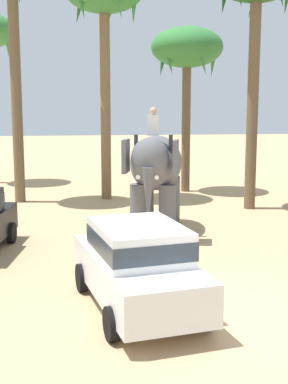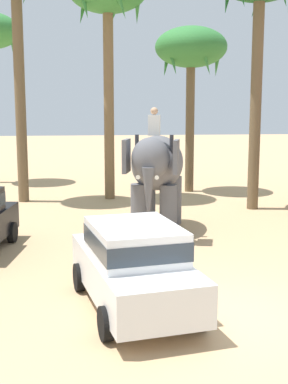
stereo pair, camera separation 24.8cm
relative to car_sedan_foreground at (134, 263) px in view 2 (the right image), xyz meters
The scene contains 4 objects.
ground_plane 1.90m from the car_sedan_foreground, 19.83° to the right, with size 120.00×120.00×0.00m, color tan.
car_sedan_foreground is the anchor object (origin of this frame).
elephant_with_mahout 6.53m from the car_sedan_foreground, 78.52° to the left, with size 2.41×4.02×3.88m.
palm_tree_near_hut 15.37m from the car_sedan_foreground, 74.64° to the left, with size 3.20×3.20×7.38m.
Camera 2 is at (-2.44, -9.26, 3.96)m, focal length 49.34 mm.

